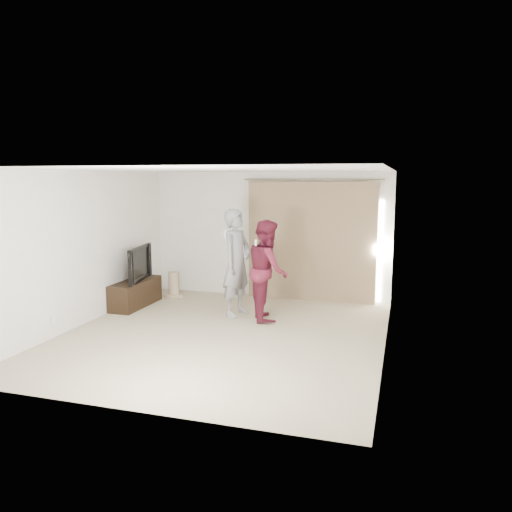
{
  "coord_description": "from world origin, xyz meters",
  "views": [
    {
      "loc": [
        2.7,
        -7.18,
        2.48
      ],
      "look_at": [
        0.19,
        1.2,
        1.1
      ],
      "focal_mm": 35.0,
      "sensor_mm": 36.0,
      "label": 1
    }
  ],
  "objects_px": {
    "tv_console": "(136,293)",
    "person_woman": "(267,270)",
    "person_man": "(237,263)",
    "tv": "(134,264)"
  },
  "relations": [
    {
      "from": "person_woman",
      "to": "person_man",
      "type": "bearing_deg",
      "value": 170.89
    },
    {
      "from": "tv_console",
      "to": "person_man",
      "type": "xyz_separation_m",
      "value": [
        2.09,
        -0.02,
        0.71
      ]
    },
    {
      "from": "person_woman",
      "to": "tv_console",
      "type": "bearing_deg",
      "value": 177.57
    },
    {
      "from": "tv_console",
      "to": "person_man",
      "type": "height_order",
      "value": "person_man"
    },
    {
      "from": "tv_console",
      "to": "tv",
      "type": "xyz_separation_m",
      "value": [
        0.0,
        0.0,
        0.59
      ]
    },
    {
      "from": "tv_console",
      "to": "person_woman",
      "type": "height_order",
      "value": "person_woman"
    },
    {
      "from": "tv_console",
      "to": "person_woman",
      "type": "xyz_separation_m",
      "value": [
        2.69,
        -0.11,
        0.63
      ]
    },
    {
      "from": "tv",
      "to": "person_man",
      "type": "distance_m",
      "value": 2.1
    },
    {
      "from": "person_man",
      "to": "tv",
      "type": "bearing_deg",
      "value": 179.51
    },
    {
      "from": "tv",
      "to": "person_man",
      "type": "xyz_separation_m",
      "value": [
        2.09,
        -0.02,
        0.13
      ]
    }
  ]
}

